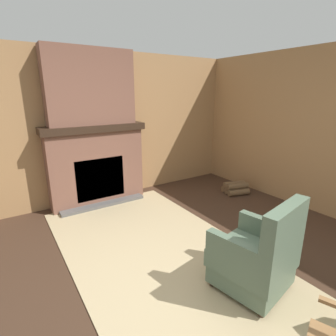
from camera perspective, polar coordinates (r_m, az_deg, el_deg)
ground_plane at (r=2.79m, az=5.23°, el=-25.44°), size 14.00×14.00×0.00m
wood_panel_wall_left at (r=4.64m, az=-16.61°, el=8.25°), size 0.06×6.15×2.52m
fireplace_hearth at (r=4.56m, az=-15.24°, el=0.60°), size 0.54×1.66×1.34m
chimney_breast at (r=4.42m, az=-16.54°, el=16.52°), size 0.29×1.37×1.16m
area_rug at (r=3.13m, az=0.24°, el=-19.80°), size 4.06×1.95×0.01m
armchair at (r=2.73m, az=18.76°, el=-17.98°), size 0.76×0.76×0.95m
firewood_stack at (r=5.14m, az=14.47°, el=-4.27°), size 0.45×0.49×0.22m
oil_lamp_vase at (r=4.39m, az=-19.88°, el=10.12°), size 0.12×0.12×0.31m
storage_case at (r=4.53m, az=-14.11°, el=10.08°), size 0.14×0.21×0.12m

